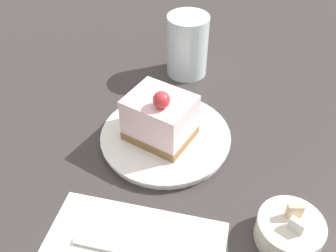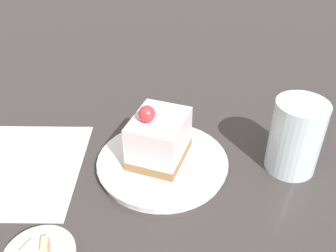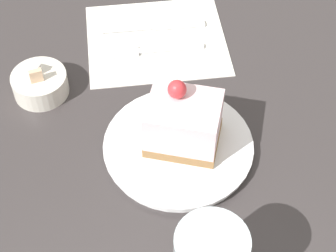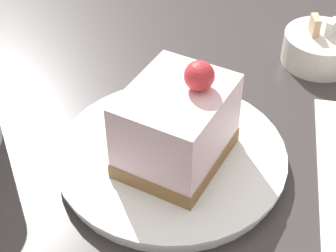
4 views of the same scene
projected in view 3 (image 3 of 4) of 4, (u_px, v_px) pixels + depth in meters
ground_plane at (161, 139)px, 0.84m from camera, size 4.00×4.00×0.00m
plate at (178, 147)px, 0.82m from camera, size 0.22×0.22×0.02m
cake_slice at (183, 123)px, 0.79m from camera, size 0.11×0.12×0.10m
napkin at (155, 40)px, 0.98m from camera, size 0.23×0.25×0.00m
fork at (148, 50)px, 0.96m from camera, size 0.03×0.16×0.00m
knife at (163, 26)px, 0.99m from camera, size 0.03×0.18×0.00m
sugar_bowl at (40, 84)px, 0.89m from camera, size 0.09×0.09×0.06m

